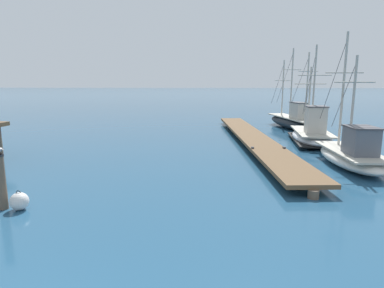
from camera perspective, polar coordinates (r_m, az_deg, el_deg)
The scene contains 6 objects.
floating_dock at distance 20.65m, azimuth 10.53°, elevation 1.21°, with size 3.18×20.08×0.53m.
fishing_boat_0 at distance 27.60m, azimuth 17.13°, elevation 3.94°, with size 3.02×8.23×6.36m.
fishing_boat_1 at distance 16.16m, azimuth 26.22°, elevation -1.59°, with size 2.01×6.86×6.03m.
fishing_boat_3 at distance 21.43m, azimuth 20.26°, elevation 1.71°, with size 2.79×6.39×5.93m.
mooring_piling at distance 11.21m, azimuth -30.41°, elevation -5.57°, with size 0.30×0.30×1.68m.
mooring_buoy at distance 11.06m, azimuth -27.97°, elevation -8.84°, with size 0.54×0.54×0.61m.
Camera 1 is at (2.87, -2.61, 3.76)m, focal length 30.49 mm.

